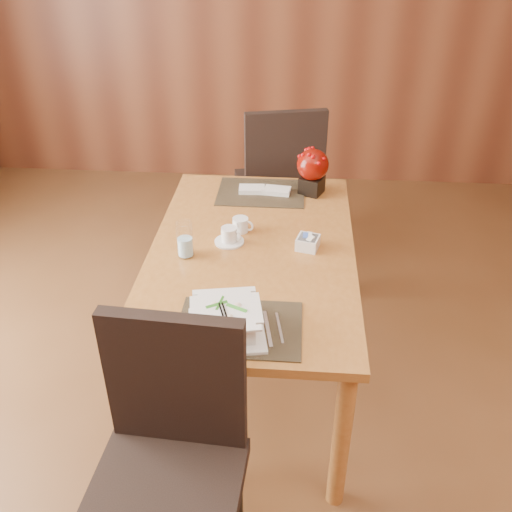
# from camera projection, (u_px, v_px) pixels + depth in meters

# --- Properties ---
(ground) EXTENTS (6.00, 6.00, 0.00)m
(ground) POSITION_uv_depth(u_px,v_px,m) (241.00, 473.00, 2.41)
(ground) COLOR brown
(ground) RESTS_ON ground
(back_wall) EXTENTS (5.00, 0.02, 2.80)m
(back_wall) POSITION_uv_depth(u_px,v_px,m) (279.00, 2.00, 4.18)
(back_wall) COLOR brown
(back_wall) RESTS_ON ground
(dining_table) EXTENTS (0.90, 1.50, 0.75)m
(dining_table) POSITION_uv_depth(u_px,v_px,m) (252.00, 266.00, 2.57)
(dining_table) COLOR #A8692E
(dining_table) RESTS_ON ground
(placemat_near) EXTENTS (0.45, 0.33, 0.01)m
(placemat_near) POSITION_uv_depth(u_px,v_px,m) (239.00, 328.00, 2.05)
(placemat_near) COLOR black
(placemat_near) RESTS_ON dining_table
(placemat_far) EXTENTS (0.45, 0.33, 0.01)m
(placemat_far) POSITION_uv_depth(u_px,v_px,m) (261.00, 192.00, 2.97)
(placemat_far) COLOR black
(placemat_far) RESTS_ON dining_table
(soup_setting) EXTENTS (0.31, 0.31, 0.11)m
(soup_setting) POSITION_uv_depth(u_px,v_px,m) (226.00, 321.00, 2.00)
(soup_setting) COLOR silver
(soup_setting) RESTS_ON dining_table
(coffee_cup) EXTENTS (0.13, 0.13, 0.08)m
(coffee_cup) POSITION_uv_depth(u_px,v_px,m) (229.00, 236.00, 2.54)
(coffee_cup) COLOR silver
(coffee_cup) RESTS_ON dining_table
(water_glass) EXTENTS (0.08, 0.08, 0.16)m
(water_glass) POSITION_uv_depth(u_px,v_px,m) (185.00, 240.00, 2.42)
(water_glass) COLOR white
(water_glass) RESTS_ON dining_table
(creamer_jug) EXTENTS (0.12, 0.12, 0.07)m
(creamer_jug) POSITION_uv_depth(u_px,v_px,m) (240.00, 225.00, 2.62)
(creamer_jug) COLOR silver
(creamer_jug) RESTS_ON dining_table
(sugar_caddy) EXTENTS (0.11, 0.11, 0.06)m
(sugar_caddy) POSITION_uv_depth(u_px,v_px,m) (308.00, 243.00, 2.50)
(sugar_caddy) COLOR silver
(sugar_caddy) RESTS_ON dining_table
(berry_decor) EXTENTS (0.16, 0.16, 0.24)m
(berry_decor) POSITION_uv_depth(u_px,v_px,m) (313.00, 169.00, 2.90)
(berry_decor) COLOR black
(berry_decor) RESTS_ON dining_table
(napkins_far) EXTENTS (0.27, 0.11, 0.02)m
(napkins_far) POSITION_uv_depth(u_px,v_px,m) (266.00, 190.00, 2.97)
(napkins_far) COLOR silver
(napkins_far) RESTS_ON dining_table
(bread_plate) EXTENTS (0.18, 0.18, 0.01)m
(bread_plate) POSITION_uv_depth(u_px,v_px,m) (135.00, 330.00, 2.04)
(bread_plate) COLOR silver
(bread_plate) RESTS_ON dining_table
(near_chair) EXTENTS (0.50, 0.51, 1.02)m
(near_chair) POSITION_uv_depth(u_px,v_px,m) (170.00, 451.00, 1.81)
(near_chair) COLOR black
(near_chair) RESTS_ON ground
(far_chair) EXTENTS (0.59, 0.59, 1.06)m
(far_chair) POSITION_uv_depth(u_px,v_px,m) (280.00, 178.00, 3.50)
(far_chair) COLOR black
(far_chair) RESTS_ON ground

